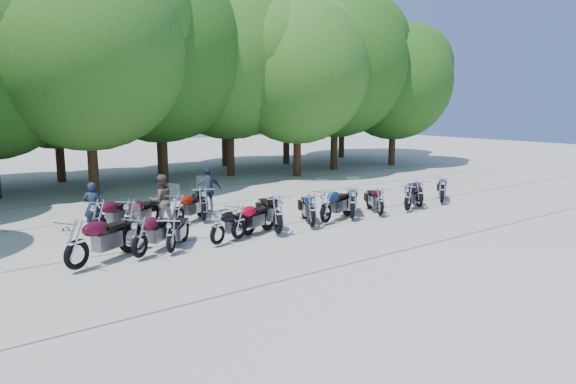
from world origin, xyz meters
TOP-DOWN VIEW (x-y plane):
  - ground at (0.00, 0.00)m, footprint 90.00×90.00m
  - tree_3 at (-3.57, 11.24)m, footprint 8.70×8.70m
  - tree_4 at (0.54, 13.09)m, footprint 9.13×9.13m
  - tree_5 at (4.61, 13.20)m, footprint 9.04×9.04m
  - tree_6 at (7.55, 10.82)m, footprint 8.00×8.00m
  - tree_7 at (11.20, 11.78)m, footprint 8.79×8.79m
  - tree_8 at (15.83, 11.20)m, footprint 7.53×7.53m
  - tree_11 at (-3.76, 16.43)m, footprint 7.56×7.56m
  - tree_12 at (1.80, 16.47)m, footprint 7.88×7.88m
  - tree_13 at (6.69, 17.47)m, footprint 8.31×8.31m
  - tree_14 at (10.68, 16.09)m, footprint 8.02×8.02m
  - tree_15 at (16.61, 17.02)m, footprint 9.67×9.67m
  - motorcycle_0 at (-7.11, 0.44)m, footprint 2.62×1.90m
  - motorcycle_1 at (-5.53, 0.50)m, footprint 2.26×1.92m
  - motorcycle_2 at (-4.69, 0.45)m, footprint 1.76×1.97m
  - motorcycle_3 at (-3.28, 0.44)m, footprint 2.18×1.38m
  - motorcycle_4 at (-2.49, 0.60)m, footprint 2.28×1.44m
  - motorcycle_5 at (-1.23, 0.37)m, footprint 1.60×2.65m
  - motorcycle_6 at (0.18, 0.44)m, footprint 1.77×2.35m
  - motorcycle_7 at (0.93, 0.63)m, footprint 2.47×1.54m
  - motorcycle_8 at (2.08, 0.54)m, footprint 2.15×2.21m
  - motorcycle_9 at (3.32, 0.40)m, footprint 1.65×2.14m
  - motorcycle_10 at (4.75, 0.35)m, footprint 2.18×1.43m
  - motorcycle_11 at (5.60, 0.49)m, footprint 1.91×2.20m
  - motorcycle_12 at (7.02, 0.52)m, footprint 2.19×1.84m
  - motorcycle_13 at (-5.81, 3.05)m, footprint 2.39×2.20m
  - motorcycle_14 at (-4.86, 3.10)m, footprint 2.13×2.06m
  - motorcycle_15 at (-3.18, 3.27)m, footprint 2.22×1.80m
  - motorcycle_16 at (-2.23, 3.35)m, footprint 1.66×2.57m
  - rider_0 at (-5.57, 4.41)m, footprint 0.68×0.58m
  - rider_1 at (-3.53, 3.81)m, footprint 0.86×0.68m
  - rider_2 at (-1.31, 4.71)m, footprint 1.07×0.60m

SIDE VIEW (x-z plane):
  - ground at x=0.00m, z-range 0.00..0.00m
  - motorcycle_2 at x=-4.69m, z-range 0.00..1.15m
  - motorcycle_3 at x=-3.28m, z-range 0.00..1.18m
  - motorcycle_10 at x=4.75m, z-range 0.00..1.19m
  - motorcycle_9 at x=3.32m, z-range 0.00..1.20m
  - motorcycle_4 at x=-2.49m, z-range 0.00..1.24m
  - motorcycle_12 at x=7.02m, z-range 0.00..1.25m
  - motorcycle_15 at x=-3.18m, z-range 0.00..1.25m
  - motorcycle_11 at x=5.60m, z-range 0.00..1.27m
  - motorcycle_14 at x=-4.86m, z-range 0.00..1.28m
  - motorcycle_1 at x=-5.53m, z-range 0.00..1.29m
  - motorcycle_6 at x=0.18m, z-range 0.00..1.30m
  - motorcycle_8 at x=2.08m, z-range 0.00..1.33m
  - motorcycle_7 at x=0.93m, z-range 0.00..1.34m
  - motorcycle_16 at x=-2.23m, z-range 0.00..1.40m
  - motorcycle_13 at x=-5.81m, z-range 0.00..1.41m
  - motorcycle_5 at x=-1.23m, z-range 0.00..1.43m
  - motorcycle_0 at x=-7.11m, z-range 0.00..1.45m
  - rider_0 at x=-5.57m, z-range 0.00..1.59m
  - rider_1 at x=-3.53m, z-range 0.00..1.72m
  - rider_2 at x=-1.31m, z-range 0.00..1.73m
  - tree_8 at x=15.83m, z-range 0.85..10.10m
  - tree_11 at x=-3.76m, z-range 0.85..10.14m
  - tree_12 at x=1.80m, z-range 0.89..10.56m
  - tree_6 at x=7.55m, z-range 0.90..10.72m
  - tree_14 at x=10.68m, z-range 0.91..10.75m
  - tree_13 at x=6.69m, z-range 0.94..11.14m
  - tree_3 at x=-3.57m, z-range 0.98..11.66m
  - tree_7 at x=11.20m, z-range 0.99..11.79m
  - tree_5 at x=4.61m, z-range 1.02..12.12m
  - tree_4 at x=0.54m, z-range 1.03..12.24m
  - tree_15 at x=16.61m, z-range 1.09..12.96m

